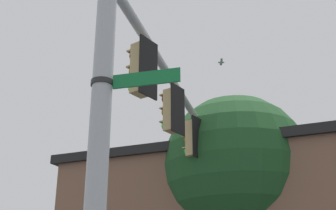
# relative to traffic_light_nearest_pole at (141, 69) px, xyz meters

# --- Properties ---
(signal_pole) EXTENTS (0.31, 0.31, 7.12)m
(signal_pole) POSITION_rel_traffic_light_nearest_pole_xyz_m (-1.68, -0.67, -2.11)
(signal_pole) COLOR #ADB2B7
(signal_pole) RESTS_ON ground
(mast_arm) EXTENTS (6.52, 2.66, 0.20)m
(mast_arm) POSITION_rel_traffic_light_nearest_pole_xyz_m (1.54, 0.57, 0.80)
(mast_arm) COLOR #ADB2B7
(traffic_light_nearest_pole) EXTENTS (0.54, 0.49, 1.31)m
(traffic_light_nearest_pole) POSITION_rel_traffic_light_nearest_pole_xyz_m (0.00, 0.00, 0.00)
(traffic_light_nearest_pole) COLOR black
(traffic_light_mid_inner) EXTENTS (0.54, 0.49, 1.31)m
(traffic_light_mid_inner) POSITION_rel_traffic_light_nearest_pole_xyz_m (2.19, 0.84, 0.00)
(traffic_light_mid_inner) COLOR black
(traffic_light_mid_outer) EXTENTS (0.54, 0.49, 1.31)m
(traffic_light_mid_outer) POSITION_rel_traffic_light_nearest_pole_xyz_m (4.38, 1.68, 0.00)
(traffic_light_mid_outer) COLOR black
(street_name_sign) EXTENTS (0.62, 1.31, 0.22)m
(street_name_sign) POSITION_rel_traffic_light_nearest_pole_xyz_m (-1.58, -0.94, -1.09)
(street_name_sign) COLOR #147238
(bird_flying) EXTENTS (0.36, 0.28, 0.12)m
(bird_flying) POSITION_rel_traffic_light_nearest_pole_xyz_m (6.84, 1.96, 3.56)
(bird_flying) COLOR gray
(tree_by_storefront) EXTENTS (4.75, 4.75, 7.60)m
(tree_by_storefront) POSITION_rel_traffic_light_nearest_pole_xyz_m (6.69, 1.52, -0.46)
(tree_by_storefront) COLOR #4C3823
(tree_by_storefront) RESTS_ON ground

